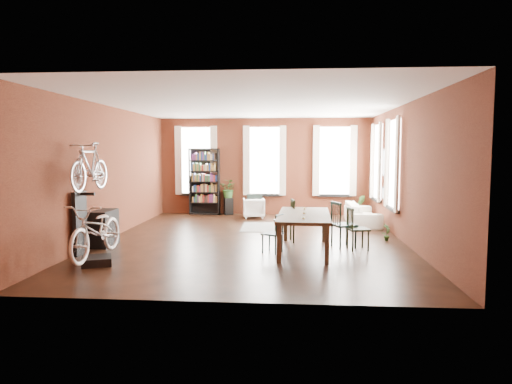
# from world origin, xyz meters

# --- Properties ---
(room) EXTENTS (9.00, 9.04, 3.22)m
(room) POSITION_xyz_m (0.25, 0.62, 2.14)
(room) COLOR black
(room) RESTS_ON ground
(dining_table) EXTENTS (1.16, 2.38, 0.80)m
(dining_table) POSITION_xyz_m (1.16, -1.13, 0.40)
(dining_table) COLOR #4B3E2D
(dining_table) RESTS_ON ground
(dining_chair_a) EXTENTS (0.49, 0.49, 0.81)m
(dining_chair_a) POSITION_xyz_m (0.51, -1.31, 0.40)
(dining_chair_a) COLOR #183436
(dining_chair_a) RESTS_ON ground
(dining_chair_b) EXTENTS (0.53, 0.53, 0.99)m
(dining_chair_b) POSITION_xyz_m (0.74, -0.14, 0.49)
(dining_chair_b) COLOR black
(dining_chair_b) RESTS_ON ground
(dining_chair_c) EXTENTS (0.50, 0.50, 0.91)m
(dining_chair_c) POSITION_xyz_m (2.32, -0.90, 0.46)
(dining_chair_c) COLOR black
(dining_chair_c) RESTS_ON ground
(dining_chair_d) EXTENTS (0.61, 0.61, 1.01)m
(dining_chair_d) POSITION_xyz_m (2.05, -0.66, 0.50)
(dining_chair_d) COLOR #163230
(dining_chair_d) RESTS_ON ground
(bookshelf) EXTENTS (1.00, 0.32, 2.20)m
(bookshelf) POSITION_xyz_m (-2.00, 4.30, 1.10)
(bookshelf) COLOR black
(bookshelf) RESTS_ON ground
(white_armchair) EXTENTS (0.74, 0.71, 0.68)m
(white_armchair) POSITION_xyz_m (-0.29, 3.64, 0.34)
(white_armchair) COLOR white
(white_armchair) RESTS_ON ground
(cream_sofa) EXTENTS (0.61, 2.08, 0.81)m
(cream_sofa) POSITION_xyz_m (2.95, 2.60, 0.41)
(cream_sofa) COLOR beige
(cream_sofa) RESTS_ON ground
(striped_rug) EXTENTS (1.03, 1.62, 0.01)m
(striped_rug) POSITION_xyz_m (0.03, 1.83, 0.01)
(striped_rug) COLOR black
(striped_rug) RESTS_ON ground
(bike_trainer) EXTENTS (0.68, 0.68, 0.15)m
(bike_trainer) POSITION_xyz_m (-2.72, -2.60, 0.08)
(bike_trainer) COLOR black
(bike_trainer) RESTS_ON ground
(bike_wall_rack) EXTENTS (0.16, 0.60, 1.30)m
(bike_wall_rack) POSITION_xyz_m (-3.40, -1.80, 0.65)
(bike_wall_rack) COLOR black
(bike_wall_rack) RESTS_ON ground
(console_table) EXTENTS (0.40, 0.80, 0.80)m
(console_table) POSITION_xyz_m (-3.28, -0.90, 0.40)
(console_table) COLOR black
(console_table) RESTS_ON ground
(plant_stand) EXTENTS (0.35, 0.35, 0.56)m
(plant_stand) POSITION_xyz_m (-1.20, 4.30, 0.28)
(plant_stand) COLOR black
(plant_stand) RESTS_ON ground
(plant_by_sofa) EXTENTS (0.52, 0.78, 0.32)m
(plant_by_sofa) POSITION_xyz_m (3.06, 3.98, 0.16)
(plant_by_sofa) COLOR #2F5B24
(plant_by_sofa) RESTS_ON ground
(plant_small) EXTENTS (0.47, 0.43, 0.15)m
(plant_small) POSITION_xyz_m (3.14, 0.14, 0.08)
(plant_small) COLOR #275421
(plant_small) RESTS_ON ground
(bicycle_floor) EXTENTS (0.71, 1.04, 1.93)m
(bicycle_floor) POSITION_xyz_m (-2.68, -2.61, 1.12)
(bicycle_floor) COLOR beige
(bicycle_floor) RESTS_ON bike_trainer
(bicycle_hung) EXTENTS (0.47, 1.00, 1.66)m
(bicycle_hung) POSITION_xyz_m (-3.15, -1.80, 2.13)
(bicycle_hung) COLOR #A5A8AD
(bicycle_hung) RESTS_ON bike_wall_rack
(plant_on_stand) EXTENTS (0.75, 0.78, 0.49)m
(plant_on_stand) POSITION_xyz_m (-1.19, 4.31, 0.80)
(plant_on_stand) COLOR #2B5723
(plant_on_stand) RESTS_ON plant_stand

